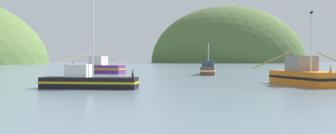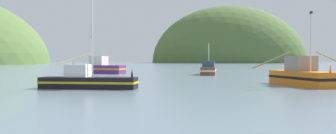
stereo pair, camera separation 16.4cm
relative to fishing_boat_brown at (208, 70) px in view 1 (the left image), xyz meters
name	(u,v)px [view 1 (the left image)]	position (x,y,z in m)	size (l,w,h in m)	color
hill_far_center	(226,63)	(7.13, 201.51, -0.74)	(115.58, 92.46, 86.38)	#516B38
fishing_boat_brown	(208,70)	(0.00, 0.00, 0.00)	(2.23, 7.52, 4.92)	brown
fishing_boat_orange	(304,76)	(9.08, -20.25, 0.14)	(9.35, 7.57, 6.46)	orange
fishing_boat_black	(88,81)	(-8.70, -26.28, -0.12)	(7.81, 2.02, 7.42)	black
fishing_boat_purple	(96,68)	(-18.75, 0.97, 0.21)	(10.82, 17.26, 6.34)	#6B2D84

